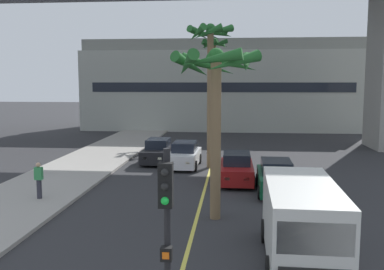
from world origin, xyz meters
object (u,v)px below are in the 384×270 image
traffic_light_median_near (167,235)px  palm_tree_far_median (215,82)px  car_queue_third (185,155)px  palm_tree_near_median (210,54)px  delivery_van (301,220)px  car_queue_front (237,169)px  pedestrian_near_crosswalk (39,180)px  car_queue_second (158,152)px  palm_tree_mid_median (214,60)px  car_queue_fourth (276,178)px

traffic_light_median_near → palm_tree_far_median: bearing=87.5°
car_queue_third → palm_tree_near_median: bearing=-1.1°
delivery_van → traffic_light_median_near: traffic_light_median_near is taller
car_queue_front → pedestrian_near_crosswalk: pedestrian_near_crosswalk is taller
car_queue_second → car_queue_third: 2.31m
palm_tree_near_median → traffic_light_median_near: bearing=-89.0°
delivery_van → pedestrian_near_crosswalk: delivery_van is taller
palm_tree_mid_median → traffic_light_median_near: bearing=-88.7°
car_queue_third → pedestrian_near_crosswalk: size_ratio=2.56×
car_queue_second → palm_tree_far_median: (4.25, -11.54, 4.57)m
car_queue_second → palm_tree_mid_median: (3.08, 13.04, 6.54)m
car_queue_front → car_queue_fourth: same height
car_queue_third → car_queue_second: bearing=145.4°
car_queue_second → palm_tree_near_median: 7.28m
car_queue_front → traffic_light_median_near: bearing=-94.7°
traffic_light_median_near → palm_tree_far_median: palm_tree_far_median is taller
palm_tree_far_median → car_queue_second: bearing=110.2°
car_queue_second → palm_tree_near_median: palm_tree_near_median is taller
palm_tree_far_median → pedestrian_near_crosswalk: (-7.87, 1.63, -4.30)m
palm_tree_far_median → traffic_light_median_near: bearing=-92.5°
delivery_van → palm_tree_far_median: size_ratio=0.81×
car_queue_front → delivery_van: delivery_van is taller
car_queue_front → car_queue_fourth: size_ratio=1.00×
car_queue_front → car_queue_third: 5.08m
car_queue_fourth → traffic_light_median_near: traffic_light_median_near is taller
car_queue_front → pedestrian_near_crosswalk: (-8.74, -4.66, 0.28)m
car_queue_front → delivery_van: size_ratio=0.78×
palm_tree_near_median → pedestrian_near_crosswalk: palm_tree_near_median is taller
car_queue_front → car_queue_third: (-3.22, 3.93, 0.00)m
car_queue_second → palm_tree_near_median: size_ratio=0.47×
car_queue_second → palm_tree_mid_median: 14.91m
palm_tree_near_median → palm_tree_mid_median: (-0.42, 14.39, 0.29)m
car_queue_second → traffic_light_median_near: size_ratio=0.98×
car_queue_fourth → palm_tree_mid_median: size_ratio=0.44×
palm_tree_far_median → pedestrian_near_crosswalk: palm_tree_far_median is taller
traffic_light_median_near → palm_tree_near_median: bearing=91.0°
car_queue_fourth → palm_tree_mid_median: (-3.93, 20.33, 6.54)m
car_queue_fourth → palm_tree_far_median: palm_tree_far_median is taller
car_queue_third → car_queue_fourth: same height
delivery_van → traffic_light_median_near: bearing=-119.4°
car_queue_third → car_queue_fourth: (5.11, -5.97, 0.00)m
pedestrian_near_crosswalk → car_queue_fourth: bearing=13.9°
pedestrian_near_crosswalk → palm_tree_far_median: bearing=-11.7°
car_queue_fourth → delivery_van: bearing=-90.4°
car_queue_third → palm_tree_mid_median: (1.18, 14.36, 6.54)m
delivery_van → pedestrian_near_crosswalk: 11.97m
palm_tree_far_median → delivery_van: bearing=-55.7°
car_queue_front → traffic_light_median_near: (-1.29, -15.78, 1.99)m
pedestrian_near_crosswalk → car_queue_third: bearing=57.3°
palm_tree_far_median → pedestrian_near_crosswalk: size_ratio=4.05×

